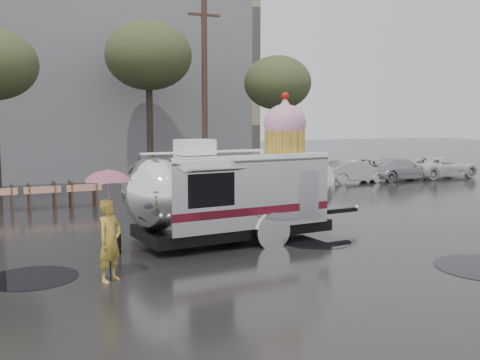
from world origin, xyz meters
name	(u,v)px	position (x,y,z in m)	size (l,w,h in m)	color
ground	(310,252)	(0.00, 0.00, 0.00)	(120.00, 120.00, 0.00)	black
puddles	(321,263)	(-0.30, -1.00, 0.01)	(11.79, 6.06, 0.01)	black
grey_building	(43,65)	(-4.00, 24.00, 6.50)	(22.00, 12.00, 13.00)	slate
utility_pole	(205,92)	(2.50, 14.00, 4.62)	(1.60, 0.28, 9.00)	#473323
tree_mid	(149,56)	(0.00, 15.00, 6.34)	(4.20, 4.20, 8.03)	#382D26
tree_right	(278,84)	(6.00, 13.00, 5.06)	(3.36, 3.36, 6.42)	#382D26
barricade_row	(42,195)	(-5.55, 9.96, 0.52)	(4.30, 0.80, 1.00)	#473323
parked_cars	(382,168)	(11.78, 12.00, 0.72)	(13.20, 1.90, 1.50)	silver
airstream_trailer	(237,188)	(-1.11, 2.08, 1.47)	(7.78, 3.34, 4.20)	silver
person_left	(110,241)	(-5.12, -0.44, 0.86)	(0.62, 0.41, 1.73)	gold
umbrella_pink	(108,188)	(-5.12, -0.44, 1.96)	(1.21, 1.21, 2.38)	pink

